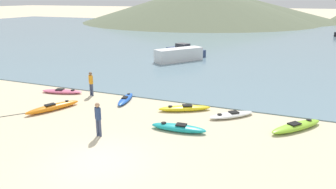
# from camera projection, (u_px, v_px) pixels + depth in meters

# --- Properties ---
(ground_plane) EXTENTS (400.00, 400.00, 0.00)m
(ground_plane) POSITION_uv_depth(u_px,v_px,m) (101.00, 161.00, 13.34)
(ground_plane) COLOR beige
(bay_water) EXTENTS (160.00, 70.00, 0.06)m
(bay_water) POSITION_uv_depth(u_px,v_px,m) (257.00, 39.00, 51.73)
(bay_water) COLOR slate
(bay_water) RESTS_ON ground_plane
(far_hill_left) EXTENTS (63.09, 63.09, 9.41)m
(far_hill_left) POSITION_uv_depth(u_px,v_px,m) (200.00, 4.00, 88.78)
(far_hill_left) COLOR #5B664C
(far_hill_left) RESTS_ON ground_plane
(far_hill_midleft) EXTENTS (51.21, 51.21, 6.37)m
(far_hill_midleft) POSITION_uv_depth(u_px,v_px,m) (245.00, 9.00, 93.14)
(far_hill_midleft) COLOR #5B664C
(far_hill_midleft) RESTS_ON ground_plane
(kayak_on_sand_0) EXTENTS (1.13, 2.71, 0.31)m
(kayak_on_sand_0) POSITION_uv_depth(u_px,v_px,m) (125.00, 99.00, 21.03)
(kayak_on_sand_0) COLOR blue
(kayak_on_sand_0) RESTS_ON ground_plane
(kayak_on_sand_1) EXTENTS (2.88, 0.94, 0.38)m
(kayak_on_sand_1) POSITION_uv_depth(u_px,v_px,m) (178.00, 128.00, 16.34)
(kayak_on_sand_1) COLOR teal
(kayak_on_sand_1) RESTS_ON ground_plane
(kayak_on_sand_2) EXTENTS (3.00, 1.48, 0.29)m
(kayak_on_sand_2) POSITION_uv_depth(u_px,v_px,m) (62.00, 91.00, 22.79)
(kayak_on_sand_2) COLOR #E5668C
(kayak_on_sand_2) RESTS_ON ground_plane
(kayak_on_sand_3) EXTENTS (1.81, 3.32, 0.41)m
(kayak_on_sand_3) POSITION_uv_depth(u_px,v_px,m) (53.00, 107.00, 19.35)
(kayak_on_sand_3) COLOR orange
(kayak_on_sand_3) RESTS_ON ground_plane
(kayak_on_sand_4) EXTENTS (2.66, 3.15, 0.38)m
(kayak_on_sand_4) POSITION_uv_depth(u_px,v_px,m) (296.00, 126.00, 16.52)
(kayak_on_sand_4) COLOR #8CCC2D
(kayak_on_sand_4) RESTS_ON ground_plane
(kayak_on_sand_5) EXTENTS (3.04, 2.13, 0.35)m
(kayak_on_sand_5) POSITION_uv_depth(u_px,v_px,m) (185.00, 108.00, 19.25)
(kayak_on_sand_5) COLOR yellow
(kayak_on_sand_5) RESTS_ON ground_plane
(kayak_on_sand_6) EXTENTS (2.50, 2.46, 0.30)m
(kayak_on_sand_6) POSITION_uv_depth(u_px,v_px,m) (231.00, 115.00, 18.23)
(kayak_on_sand_6) COLOR white
(kayak_on_sand_6) RESTS_ON ground_plane
(person_near_foreground) EXTENTS (0.34, 0.30, 1.69)m
(person_near_foreground) POSITION_uv_depth(u_px,v_px,m) (98.00, 117.00, 15.49)
(person_near_foreground) COLOR #384260
(person_near_foreground) RESTS_ON ground_plane
(person_near_waterline) EXTENTS (0.33, 0.29, 1.64)m
(person_near_waterline) POSITION_uv_depth(u_px,v_px,m) (91.00, 82.00, 21.97)
(person_near_waterline) COLOR #384260
(person_near_waterline) RESTS_ON ground_plane
(moored_boat_1) EXTENTS (4.16, 5.08, 1.32)m
(moored_boat_1) POSITION_uv_depth(u_px,v_px,m) (179.00, 55.00, 33.69)
(moored_boat_1) COLOR white
(moored_boat_1) RESTS_ON bay_water
(moored_boat_3) EXTENTS (4.88, 3.56, 1.30)m
(moored_boat_3) POSITION_uv_depth(u_px,v_px,m) (185.00, 51.00, 37.16)
(moored_boat_3) COLOR navy
(moored_boat_3) RESTS_ON bay_water
(loose_paddle) EXTENTS (1.87, 2.29, 0.03)m
(loose_paddle) POSITION_uv_depth(u_px,v_px,m) (12.00, 115.00, 18.51)
(loose_paddle) COLOR black
(loose_paddle) RESTS_ON ground_plane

